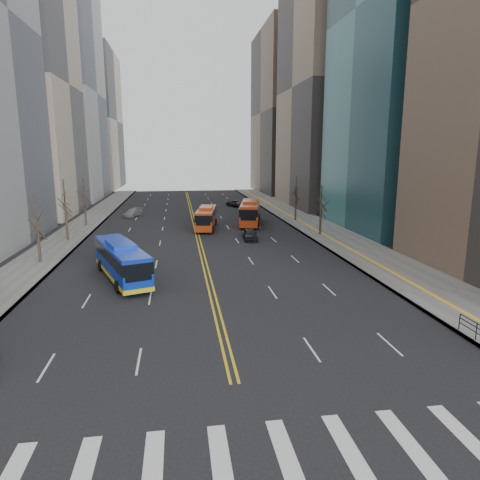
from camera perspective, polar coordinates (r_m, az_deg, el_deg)
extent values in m
plane|color=black|center=(17.20, 1.82, -27.00)|extent=(220.00, 220.00, 0.00)
cube|color=slate|center=(62.45, 10.43, 1.60)|extent=(7.00, 130.00, 0.15)
cube|color=slate|center=(60.84, -21.54, 0.71)|extent=(5.00, 130.00, 0.15)
cube|color=silver|center=(17.38, -20.31, -27.32)|extent=(0.70, 4.00, 0.01)
cube|color=silver|center=(17.06, -11.53, -27.61)|extent=(0.70, 4.00, 0.01)
cube|color=silver|center=(17.07, -2.58, -27.33)|extent=(0.70, 4.00, 0.01)
cube|color=silver|center=(17.40, 6.11, -26.52)|extent=(0.70, 4.00, 0.01)
cube|color=silver|center=(18.04, 14.18, -25.27)|extent=(0.70, 4.00, 0.01)
cube|color=silver|center=(18.95, 21.42, -23.74)|extent=(0.70, 4.00, 0.01)
cube|color=silver|center=(20.10, 27.75, -22.10)|extent=(0.70, 4.00, 0.01)
cube|color=gold|center=(69.09, -6.37, 2.62)|extent=(0.15, 100.00, 0.01)
cube|color=gold|center=(69.11, -6.03, 2.62)|extent=(0.15, 100.00, 0.01)
cube|color=#B0A18E|center=(84.96, -29.41, 17.81)|extent=(22.00, 22.00, 44.00)
cube|color=#98979A|center=(110.54, -23.86, 17.57)|extent=(20.00, 26.00, 48.00)
cube|color=#326F72|center=(68.74, 23.70, 26.13)|extent=(20.00, 22.00, 58.00)
cube|color=gray|center=(91.07, 13.38, 19.06)|extent=(20.00, 26.00, 46.00)
cube|color=#B0A18E|center=(141.05, -19.82, 14.72)|extent=(18.00, 30.00, 40.00)
cube|color=brown|center=(120.83, 7.09, 16.41)|extent=(18.00, 30.00, 42.00)
cylinder|color=black|center=(28.47, 28.98, -10.65)|extent=(0.06, 0.06, 1.00)
cylinder|color=black|center=(29.58, 27.22, -9.66)|extent=(0.06, 0.06, 1.00)
cylinder|color=#31281E|center=(46.17, -25.23, -0.66)|extent=(0.28, 0.28, 3.60)
cylinder|color=#31281E|center=(56.57, -22.09, 1.88)|extent=(0.28, 0.28, 4.00)
cylinder|color=#31281E|center=(67.20, -19.92, 3.37)|extent=(0.28, 0.28, 3.80)
cylinder|color=#31281E|center=(57.03, 10.66, 2.35)|extent=(0.28, 0.28, 3.50)
cylinder|color=#31281E|center=(68.35, 7.43, 4.08)|extent=(0.28, 0.28, 3.75)
cube|color=#0C2DB5|center=(37.97, -15.53, -2.63)|extent=(5.95, 11.30, 2.63)
cube|color=black|center=(37.85, -15.58, -1.85)|extent=(6.01, 11.34, 0.95)
cube|color=#0C2DB5|center=(37.66, -15.65, -0.55)|extent=(3.07, 4.31, 0.40)
cube|color=#D5C10B|center=(38.25, -15.44, -4.25)|extent=(6.01, 11.34, 0.35)
cylinder|color=black|center=(34.68, -16.01, -6.01)|extent=(0.62, 1.04, 1.00)
cylinder|color=black|center=(35.19, -12.29, -5.56)|extent=(0.62, 1.04, 1.00)
cylinder|color=black|center=(41.46, -18.10, -3.26)|extent=(0.62, 1.04, 1.00)
cylinder|color=black|center=(41.88, -14.97, -2.93)|extent=(0.62, 1.04, 1.00)
cube|color=#A83511|center=(61.20, -4.51, 3.02)|extent=(3.71, 10.14, 2.53)
cube|color=black|center=(61.13, -4.52, 3.50)|extent=(3.78, 10.17, 0.92)
cube|color=#A83511|center=(61.01, -4.53, 4.29)|extent=(2.30, 3.70, 0.40)
cylinder|color=black|center=(58.37, -5.86, 1.46)|extent=(0.45, 1.03, 1.00)
cylinder|color=black|center=(58.17, -3.65, 1.46)|extent=(0.45, 1.03, 1.00)
cylinder|color=black|center=(64.60, -5.26, 2.46)|extent=(0.45, 1.03, 1.00)
cylinder|color=black|center=(64.42, -3.26, 2.46)|extent=(0.45, 1.03, 1.00)
cube|color=#A83511|center=(65.02, 1.35, 3.74)|extent=(4.86, 11.62, 2.95)
cube|color=black|center=(64.95, 1.35, 4.24)|extent=(4.92, 11.65, 1.06)
cube|color=#A83511|center=(64.82, 1.36, 5.12)|extent=(2.83, 4.31, 0.40)
cylinder|color=black|center=(61.71, 0.01, 2.07)|extent=(0.50, 1.04, 1.00)
cylinder|color=black|center=(61.60, 2.41, 2.05)|extent=(0.50, 1.04, 1.00)
cylinder|color=black|center=(68.86, 0.39, 3.07)|extent=(0.50, 1.04, 1.00)
cylinder|color=black|center=(68.76, 2.54, 3.05)|extent=(0.50, 1.04, 1.00)
imported|color=black|center=(53.37, 1.34, 0.79)|extent=(1.95, 4.29, 1.43)
imported|color=#96979B|center=(75.13, -14.11, 3.57)|extent=(3.53, 4.92, 1.32)
imported|color=black|center=(86.33, -0.60, 4.90)|extent=(3.60, 5.00, 1.26)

